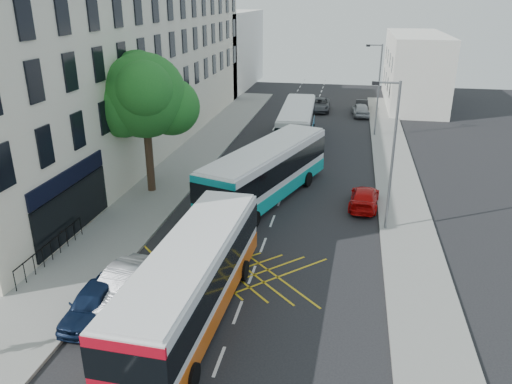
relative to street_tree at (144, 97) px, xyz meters
The scene contains 20 objects.
ground 18.33m from the street_tree, 60.38° to the right, with size 120.00×120.00×0.00m, color black.
pavement_left 6.22m from the street_tree, 73.47° to the left, with size 5.00×70.00×0.15m, color gray.
pavement_right 17.17m from the street_tree, ahead, with size 3.00×70.00×0.15m, color gray.
terrace_main 11.00m from the street_tree, 119.95° to the left, with size 8.30×45.00×13.50m.
terrace_far 40.43m from the street_tree, 97.81° to the left, with size 8.00×20.00×10.00m, color silver.
building_right 38.43m from the street_tree, 59.43° to the left, with size 6.00×18.00×8.00m, color silver.
street_tree is the anchor object (origin of this frame).
lamp_near 15.10m from the street_tree, 11.40° to the right, with size 1.45×0.15×8.00m.
lamp_far 22.57m from the street_tree, 49.19° to the left, with size 1.45×0.15×8.00m.
railings 11.22m from the street_tree, 97.02° to the right, with size 0.08×5.60×1.14m, color black, non-canonical shape.
bus_near 14.99m from the street_tree, 61.44° to the right, with size 3.15×11.52×3.21m.
bus_mid 8.83m from the street_tree, ahead, with size 6.50×12.47×3.43m.
bus_far 16.44m from the street_tree, 59.48° to the left, with size 3.20×11.57×3.23m.
motorbike 18.01m from the street_tree, 67.25° to the right, with size 0.83×2.36×2.11m.
parked_car_blue 14.75m from the street_tree, 77.68° to the right, with size 1.56×3.87×1.32m, color #0D1A36.
parked_car_silver 13.76m from the street_tree, 73.34° to the right, with size 1.56×4.48×1.48m, color #9A9BA1.
red_hatchback 14.82m from the street_tree, ahead, with size 1.68×4.13×1.20m, color #C00908.
distant_car_grey 28.82m from the street_tree, 71.31° to the left, with size 2.26×4.91×1.36m, color #404248.
distant_car_silver 29.04m from the street_tree, 61.58° to the left, with size 1.66×4.13×1.41m, color #A7A9AF.
distant_car_dark 31.67m from the street_tree, 63.89° to the left, with size 1.31×3.74×1.23m, color black.
Camera 1 is at (3.95, -13.70, 12.11)m, focal length 35.00 mm.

